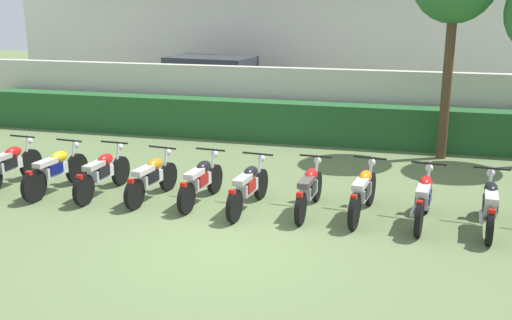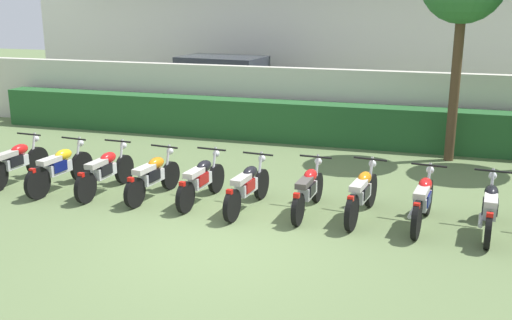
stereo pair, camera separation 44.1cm
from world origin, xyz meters
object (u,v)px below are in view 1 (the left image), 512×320
parked_car (215,86)px  motorcycle_in_row_3 (151,177)px  motorcycle_in_row_6 (309,189)px  motorcycle_in_row_7 (363,192)px  motorcycle_in_row_9 (490,205)px  motorcycle_in_row_4 (201,180)px  motorcycle_in_row_8 (424,198)px  motorcycle_in_row_2 (102,173)px  motorcycle_in_row_1 (56,170)px  motorcycle_in_row_0 (10,165)px  motorcycle_in_row_5 (248,186)px

parked_car → motorcycle_in_row_3: (1.53, -8.50, -0.50)m
motorcycle_in_row_3 → motorcycle_in_row_6: size_ratio=0.95×
motorcycle_in_row_3 → motorcycle_in_row_7: (3.97, 0.09, 0.01)m
motorcycle_in_row_6 → motorcycle_in_row_9: (3.03, -0.09, 0.01)m
motorcycle_in_row_4 → motorcycle_in_row_8: (4.02, -0.06, 0.02)m
motorcycle_in_row_2 → motorcycle_in_row_1: bearing=98.9°
motorcycle_in_row_9 → motorcycle_in_row_4: bearing=94.0°
motorcycle_in_row_0 → motorcycle_in_row_6: size_ratio=0.99×
motorcycle_in_row_4 → motorcycle_in_row_8: 4.02m
motorcycle_in_row_6 → parked_car: bearing=31.6°
motorcycle_in_row_8 → motorcycle_in_row_9: motorcycle_in_row_8 is taller
motorcycle_in_row_6 → motorcycle_in_row_7: (0.95, 0.02, 0.02)m
motorcycle_in_row_0 → motorcycle_in_row_3: bearing=-86.6°
motorcycle_in_row_5 → motorcycle_in_row_8: motorcycle_in_row_8 is taller
motorcycle_in_row_1 → motorcycle_in_row_7: (5.98, 0.16, -0.00)m
parked_car → motorcycle_in_row_5: parked_car is taller
parked_car → motorcycle_in_row_6: (4.55, -8.44, -0.50)m
motorcycle_in_row_3 → motorcycle_in_row_5: (1.93, -0.09, 0.00)m
parked_car → motorcycle_in_row_1: size_ratio=2.46×
motorcycle_in_row_6 → motorcycle_in_row_8: bearing=-88.9°
motorcycle_in_row_1 → motorcycle_in_row_2: bearing=-77.7°
motorcycle_in_row_2 → motorcycle_in_row_0: bearing=93.1°
motorcycle_in_row_0 → motorcycle_in_row_2: (2.08, -0.00, -0.01)m
motorcycle_in_row_1 → motorcycle_in_row_4: 2.99m
motorcycle_in_row_4 → motorcycle_in_row_1: bearing=97.7°
motorcycle_in_row_1 → motorcycle_in_row_2: size_ratio=0.99×
motorcycle_in_row_5 → motorcycle_in_row_9: bearing=-83.3°
motorcycle_in_row_0 → motorcycle_in_row_6: (6.14, 0.03, -0.02)m
motorcycle_in_row_7 → motorcycle_in_row_1: bearing=98.9°
motorcycle_in_row_1 → motorcycle_in_row_5: (3.94, -0.02, -0.01)m
motorcycle_in_row_0 → motorcycle_in_row_6: bearing=-85.7°
motorcycle_in_row_1 → motorcycle_in_row_6: size_ratio=1.02×
motorcycle_in_row_4 → motorcycle_in_row_7: 2.99m
motorcycle_in_row_4 → motorcycle_in_row_9: 5.08m
parked_car → motorcycle_in_row_3: bearing=-72.9°
motorcycle_in_row_7 → motorcycle_in_row_8: bearing=-88.1°
motorcycle_in_row_1 → motorcycle_in_row_7: motorcycle_in_row_1 is taller
parked_car → motorcycle_in_row_2: bearing=-79.8°
motorcycle_in_row_6 → motorcycle_in_row_3: bearing=94.5°
motorcycle_in_row_1 → motorcycle_in_row_6: 5.03m
motorcycle_in_row_0 → motorcycle_in_row_2: 2.08m
motorcycle_in_row_4 → motorcycle_in_row_5: bearing=-92.7°
motorcycle_in_row_2 → motorcycle_in_row_9: motorcycle_in_row_2 is taller
motorcycle_in_row_4 → motorcycle_in_row_5: motorcycle_in_row_5 is taller
motorcycle_in_row_3 → motorcycle_in_row_8: (5.00, -0.01, 0.02)m
motorcycle_in_row_2 → motorcycle_in_row_8: size_ratio=1.05×
motorcycle_in_row_1 → motorcycle_in_row_9: motorcycle_in_row_1 is taller
parked_car → motorcycle_in_row_8: bearing=-45.6°
motorcycle_in_row_2 → motorcycle_in_row_5: 2.98m
motorcycle_in_row_0 → motorcycle_in_row_4: size_ratio=1.01×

